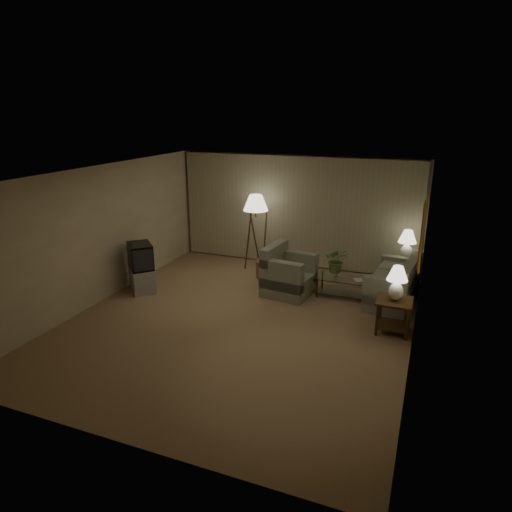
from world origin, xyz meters
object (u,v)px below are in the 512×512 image
at_px(side_table_far, 404,269).
at_px(tv_cabinet, 142,279).
at_px(table_lamp_far, 407,242).
at_px(vase, 336,273).
at_px(armchair, 289,275).
at_px(sofa, 393,285).
at_px(crt_tv, 140,256).
at_px(floor_lamp, 256,231).
at_px(side_table_near, 394,310).
at_px(ottoman, 269,269).
at_px(coffee_table, 343,284).
at_px(table_lamp_near, 397,280).

distance_m(side_table_far, tv_cabinet, 5.69).
bearing_deg(table_lamp_far, vase, -139.79).
bearing_deg(vase, armchair, -164.06).
height_order(armchair, vase, armchair).
height_order(sofa, table_lamp_far, table_lamp_far).
xyz_separation_m(crt_tv, floor_lamp, (1.75, 2.20, 0.18)).
bearing_deg(side_table_near, crt_tv, 179.80).
height_order(table_lamp_far, tv_cabinet, table_lamp_far).
relative_size(side_table_near, floor_lamp, 0.33).
distance_m(armchair, floor_lamp, 1.83).
bearing_deg(side_table_far, ottoman, -169.09).
bearing_deg(ottoman, armchair, -46.66).
relative_size(tv_cabinet, floor_lamp, 0.46).
relative_size(table_lamp_far, coffee_table, 0.61).
bearing_deg(table_lamp_far, sofa, -98.66).
distance_m(tv_cabinet, ottoman, 2.85).
bearing_deg(floor_lamp, ottoman, -42.21).
bearing_deg(table_lamp_near, sofa, 96.34).
relative_size(side_table_far, table_lamp_near, 0.98).
bearing_deg(coffee_table, table_lamp_far, 43.75).
bearing_deg(side_table_near, floor_lamp, 147.26).
relative_size(side_table_far, table_lamp_far, 0.90).
relative_size(side_table_far, coffee_table, 0.54).
xyz_separation_m(coffee_table, vase, (-0.15, -0.00, 0.21)).
xyz_separation_m(tv_cabinet, vase, (3.92, 1.23, 0.24)).
bearing_deg(vase, sofa, 5.04).
bearing_deg(vase, ottoman, 162.78).
height_order(coffee_table, tv_cabinet, tv_cabinet).
xyz_separation_m(armchair, tv_cabinet, (-2.99, -0.97, -0.16)).
bearing_deg(sofa, armchair, -73.53).
height_order(table_lamp_near, coffee_table, table_lamp_near).
bearing_deg(side_table_near, sofa, 96.34).
bearing_deg(crt_tv, floor_lamp, 96.49).
bearing_deg(sofa, tv_cabinet, -68.81).
height_order(tv_cabinet, crt_tv, crt_tv).
distance_m(armchair, ottoman, 1.10).
xyz_separation_m(sofa, floor_lamp, (-3.30, 0.87, 0.59)).
xyz_separation_m(table_lamp_near, floor_lamp, (-3.45, 2.22, -0.01)).
xyz_separation_m(table_lamp_near, crt_tv, (-5.20, 0.02, -0.19)).
bearing_deg(side_table_far, tv_cabinet, -155.99).
bearing_deg(crt_tv, armchair, 62.95).
height_order(side_table_far, coffee_table, side_table_far).
distance_m(table_lamp_near, table_lamp_far, 2.34).
distance_m(tv_cabinet, vase, 4.11).
distance_m(coffee_table, crt_tv, 4.28).
xyz_separation_m(side_table_near, vase, (-1.28, 1.25, 0.07)).
bearing_deg(ottoman, side_table_near, -30.91).
bearing_deg(table_lamp_near, side_table_near, 0.00).
height_order(side_table_far, crt_tv, crt_tv).
bearing_deg(tv_cabinet, side_table_near, 44.82).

